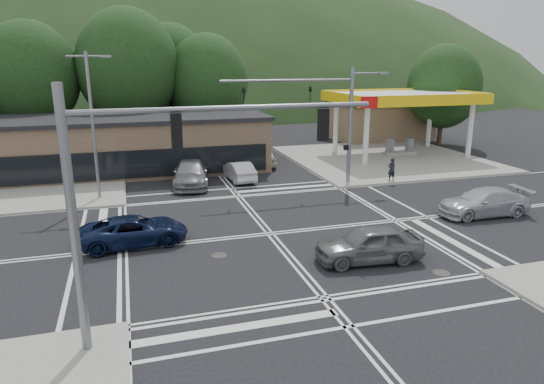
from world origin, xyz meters
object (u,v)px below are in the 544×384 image
object	(u,v)px
car_queue_a	(239,171)
pedestrian	(392,170)
car_blue_west	(135,231)
car_northbound	(191,173)
car_queue_b	(262,156)
car_silver_east	(484,202)
car_grey_center	(369,244)

from	to	relation	value
car_queue_a	pedestrian	size ratio (longest dim) A/B	2.61
car_blue_west	pedestrian	bearing A→B (deg)	-73.47
car_northbound	car_queue_b	bearing A→B (deg)	44.70
car_blue_west	car_silver_east	world-z (taller)	car_silver_east
car_grey_center	pedestrian	world-z (taller)	pedestrian
car_queue_a	pedestrian	distance (m)	10.94
car_silver_east	car_queue_b	bearing A→B (deg)	-150.09
car_northbound	pedestrian	xyz separation A→B (m)	(13.74, -3.47, 0.14)
car_grey_center	car_northbound	xyz separation A→B (m)	(-5.67, 15.47, 0.03)
car_queue_a	car_grey_center	bearing A→B (deg)	93.14
car_queue_b	car_northbound	bearing A→B (deg)	40.63
car_silver_east	pedestrian	size ratio (longest dim) A/B	3.22
car_grey_center	car_northbound	size ratio (longest dim) A/B	0.82
car_northbound	car_grey_center	bearing A→B (deg)	-61.59
pedestrian	car_silver_east	bearing A→B (deg)	95.75
car_queue_a	pedestrian	bearing A→B (deg)	154.70
car_silver_east	car_queue_b	xyz separation A→B (m)	(-8.39, 16.34, -0.01)
car_blue_west	pedestrian	distance (m)	19.13
car_queue_a	car_queue_b	bearing A→B (deg)	-128.89
car_blue_west	car_northbound	xyz separation A→B (m)	(4.06, 10.47, 0.14)
car_northbound	pedestrian	world-z (taller)	pedestrian
car_grey_center	car_silver_east	bearing A→B (deg)	118.62
car_grey_center	car_northbound	bearing A→B (deg)	-154.35
car_blue_west	car_grey_center	size ratio (longest dim) A/B	1.06
car_silver_east	car_grey_center	bearing A→B (deg)	-64.15
car_grey_center	car_queue_b	xyz separation A→B (m)	(0.85, 20.29, -0.05)
car_queue_a	car_silver_east	bearing A→B (deg)	129.11
car_blue_west	car_queue_a	xyz separation A→B (m)	(7.57, 10.86, 0.01)
car_blue_west	car_silver_east	distance (m)	19.00
car_queue_b	pedestrian	world-z (taller)	pedestrian
car_blue_west	car_northbound	size ratio (longest dim) A/B	0.87
car_queue_a	car_queue_b	xyz separation A→B (m)	(3.02, 4.43, 0.05)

